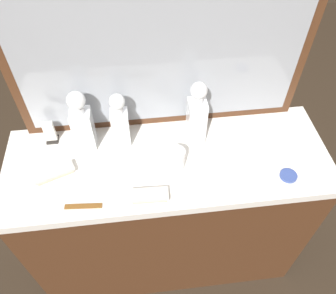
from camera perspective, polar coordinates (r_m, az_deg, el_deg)
The scene contains 12 objects.
ground_plane at distance 2.26m, azimuth 0.00°, elevation -17.00°, with size 6.00×6.00×0.00m, color #2D2319.
dresser at distance 1.84m, azimuth 0.00°, elevation -11.14°, with size 1.39×0.50×0.94m.
dresser_mirror at distance 1.39m, azimuth -1.19°, elevation 14.57°, with size 1.22×0.03×0.69m.
crystal_decanter_front at distance 1.47m, azimuth -14.06°, elevation 3.53°, with size 0.08×0.08×0.29m.
crystal_decanter_center at distance 1.46m, azimuth -7.96°, elevation 3.76°, with size 0.07×0.07×0.27m.
crystal_decanter_rear at distance 1.45m, azimuth 4.79°, elevation 4.78°, with size 0.08×0.08×0.31m.
crystal_tumbler_right at distance 1.40m, azimuth 1.29°, elevation -2.04°, with size 0.08×0.08×0.09m.
silver_brush_right at distance 1.34m, azimuth -3.07°, elevation -8.07°, with size 0.15×0.07×0.02m.
silver_brush_left at distance 1.47m, azimuth -18.46°, elevation -4.12°, with size 0.17×0.11×0.02m.
porcelain_dish at distance 1.48m, azimuth 19.47°, elevation -4.53°, with size 0.07×0.07×0.01m.
tortoiseshell_comb at distance 1.36m, azimuth -13.96°, elevation -9.58°, with size 0.14×0.03×0.01m.
napkin_holder at distance 1.58m, azimuth -19.06°, elevation 2.20°, with size 0.05×0.05×0.11m.
Camera 1 is at (-0.11, -0.90, 2.07)m, focal length 36.51 mm.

